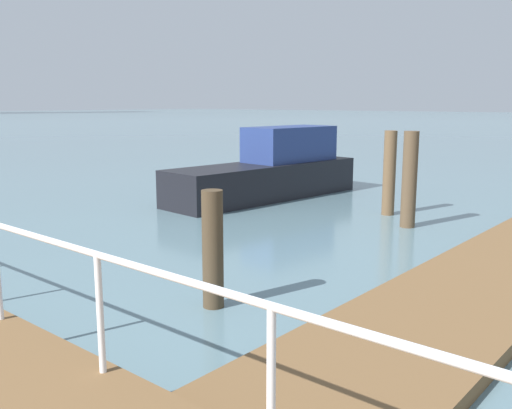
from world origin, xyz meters
name	(u,v)px	position (x,y,z in m)	size (l,w,h in m)	color
boardwalk_railing	(271,336)	(-3.15, 7.64, 1.25)	(0.06, 26.10, 1.08)	white
dock_piling_0	(213,249)	(-0.65, 10.63, 0.79)	(0.28, 0.28, 1.58)	#473826
dock_piling_2	(389,173)	(6.54, 11.77, 1.01)	(0.30, 0.30, 2.03)	brown
dock_piling_3	(409,180)	(5.57, 10.80, 1.04)	(0.32, 0.32, 2.09)	brown
moored_boat_1	(271,171)	(6.70, 15.52, 0.76)	(6.33, 2.18, 1.99)	black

